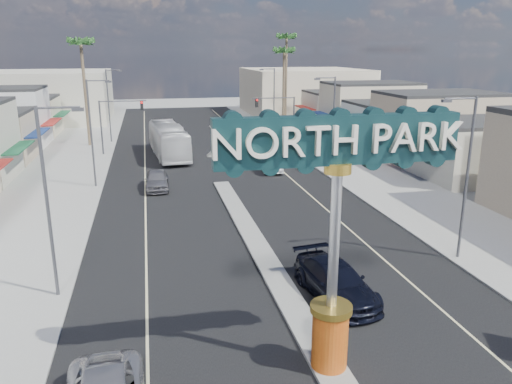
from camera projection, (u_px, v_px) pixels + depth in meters
name	position (u px, v px, depth m)	size (l,w,h in m)	color
ground	(219.00, 181.00, 44.63)	(160.00, 160.00, 0.00)	gray
road	(219.00, 181.00, 44.63)	(20.00, 120.00, 0.01)	black
median_island	(258.00, 246.00, 29.58)	(1.30, 30.00, 0.16)	gray
sidewalk_left	(54.00, 189.00, 41.75)	(8.00, 120.00, 0.12)	gray
sidewalk_right	(365.00, 172.00, 47.48)	(8.00, 120.00, 0.12)	gray
storefront_row_right	(398.00, 120.00, 60.93)	(12.00, 42.00, 6.00)	#B7B29E
backdrop_far_left	(46.00, 96.00, 81.32)	(20.00, 20.00, 8.00)	#B7B29E
backdrop_far_right	(304.00, 92.00, 90.31)	(20.00, 20.00, 8.00)	beige
gateway_sign	(336.00, 216.00, 16.67)	(8.20, 1.50, 9.15)	#CC420F
traffic_signal_left	(117.00, 116.00, 54.73)	(5.09, 0.45, 6.00)	#47474C
traffic_signal_right	(279.00, 112.00, 58.48)	(5.09, 0.45, 6.00)	#47474C
streetlight_l_near	(50.00, 194.00, 22.32)	(2.03, 0.22, 9.00)	#47474C
streetlight_l_mid	(93.00, 128.00, 41.11)	(2.03, 0.22, 9.00)	#47474C
streetlight_l_far	(110.00, 102.00, 61.78)	(2.03, 0.22, 9.00)	#47474C
streetlight_r_near	(465.00, 171.00, 26.58)	(2.03, 0.22, 9.00)	#47474C
streetlight_r_mid	(332.00, 121.00, 45.37)	(2.03, 0.22, 9.00)	#47474C
streetlight_r_far	(273.00, 99.00, 66.04)	(2.03, 0.22, 9.00)	#47474C
palm_left_far	(81.00, 48.00, 57.61)	(2.60, 2.60, 13.10)	brown
palm_right_mid	(284.00, 55.00, 68.81)	(2.60, 2.60, 12.10)	brown
palm_right_far	(287.00, 42.00, 74.36)	(2.60, 2.60, 14.10)	brown
suv_right	(336.00, 281.00, 23.41)	(2.33, 5.74, 1.66)	black
car_parked_left	(157.00, 180.00, 41.79)	(1.91, 4.76, 1.62)	slate
car_parked_right	(271.00, 162.00, 48.28)	(1.78, 5.11, 1.68)	white
city_bus	(169.00, 140.00, 54.43)	(2.96, 12.65, 3.52)	silver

